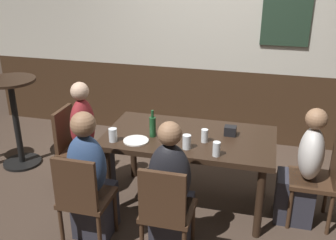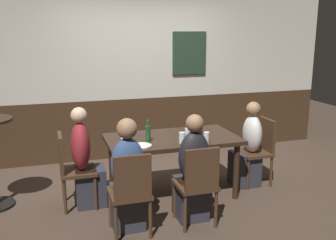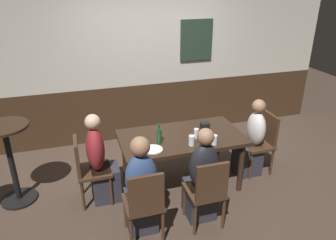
{
  "view_description": "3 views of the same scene",
  "coord_description": "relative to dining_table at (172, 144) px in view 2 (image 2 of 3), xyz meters",
  "views": [
    {
      "loc": [
        0.67,
        -3.33,
        2.3
      ],
      "look_at": [
        -0.19,
        -0.07,
        0.91
      ],
      "focal_mm": 42.37,
      "sensor_mm": 36.0,
      "label": 1
    },
    {
      "loc": [
        -1.4,
        -4.3,
        2.02
      ],
      "look_at": [
        -0.07,
        -0.05,
        0.97
      ],
      "focal_mm": 41.22,
      "sensor_mm": 36.0,
      "label": 2
    },
    {
      "loc": [
        -1.26,
        -3.48,
        2.61
      ],
      "look_at": [
        -0.17,
        0.03,
        0.97
      ],
      "focal_mm": 34.3,
      "sensor_mm": 36.0,
      "label": 3
    }
  ],
  "objects": [
    {
      "name": "ground_plane",
      "position": [
        0.0,
        0.0,
        -0.65
      ],
      "size": [
        12.0,
        12.0,
        0.0
      ],
      "primitive_type": "plane",
      "color": "#423328"
    },
    {
      "name": "wall_back",
      "position": [
        0.01,
        1.65,
        0.65
      ],
      "size": [
        6.4,
        0.13,
        2.6
      ],
      "color": "#3D2819",
      "rests_on": "ground_plane"
    },
    {
      "name": "dining_table",
      "position": [
        0.0,
        0.0,
        0.0
      ],
      "size": [
        1.6,
        0.87,
        0.74
      ],
      "color": "black",
      "rests_on": "ground_plane"
    },
    {
      "name": "chair_left_near",
      "position": [
        -0.7,
        -0.85,
        -0.16
      ],
      "size": [
        0.4,
        0.4,
        0.88
      ],
      "color": "#422B1C",
      "rests_on": "ground_plane"
    },
    {
      "name": "chair_mid_near",
      "position": [
        0.0,
        -0.85,
        -0.16
      ],
      "size": [
        0.4,
        0.4,
        0.88
      ],
      "color": "#422B1C",
      "rests_on": "ground_plane"
    },
    {
      "name": "chair_head_east",
      "position": [
        1.21,
        0.0,
        -0.16
      ],
      "size": [
        0.4,
        0.4,
        0.88
      ],
      "color": "#422B1C",
      "rests_on": "ground_plane"
    },
    {
      "name": "chair_head_west",
      "position": [
        -1.21,
        0.0,
        -0.16
      ],
      "size": [
        0.4,
        0.4,
        0.88
      ],
      "color": "#422B1C",
      "rests_on": "ground_plane"
    },
    {
      "name": "person_left_near",
      "position": [
        -0.7,
        -0.69,
        -0.15
      ],
      "size": [
        0.34,
        0.37,
        1.19
      ],
      "color": "#2D2D38",
      "rests_on": "ground_plane"
    },
    {
      "name": "person_mid_near",
      "position": [
        0.0,
        -0.69,
        -0.16
      ],
      "size": [
        0.34,
        0.37,
        1.18
      ],
      "color": "#2D2D38",
      "rests_on": "ground_plane"
    },
    {
      "name": "person_head_east",
      "position": [
        1.05,
        0.0,
        -0.19
      ],
      "size": [
        0.37,
        0.34,
        1.12
      ],
      "color": "#2D2D38",
      "rests_on": "ground_plane"
    },
    {
      "name": "person_head_west",
      "position": [
        -1.05,
        0.0,
        -0.16
      ],
      "size": [
        0.37,
        0.34,
        1.18
      ],
      "color": "#2D2D38",
      "rests_on": "ground_plane"
    },
    {
      "name": "tumbler_water",
      "position": [
        0.16,
        -0.1,
        0.14
      ],
      "size": [
        0.06,
        0.06,
        0.12
      ],
      "color": "silver",
      "rests_on": "dining_table"
    },
    {
      "name": "beer_glass_half",
      "position": [
        0.03,
        -0.27,
        0.14
      ],
      "size": [
        0.08,
        0.08,
        0.13
      ],
      "color": "silver",
      "rests_on": "dining_table"
    },
    {
      "name": "pint_glass_amber",
      "position": [
        -0.65,
        -0.3,
        0.14
      ],
      "size": [
        0.08,
        0.08,
        0.12
      ],
      "color": "silver",
      "rests_on": "dining_table"
    },
    {
      "name": "highball_clear",
      "position": [
        0.3,
        -0.34,
        0.14
      ],
      "size": [
        0.07,
        0.07,
        0.13
      ],
      "color": "silver",
      "rests_on": "dining_table"
    },
    {
      "name": "beer_bottle_green",
      "position": [
        -0.33,
        -0.1,
        0.19
      ],
      "size": [
        0.06,
        0.06,
        0.26
      ],
      "color": "#194723",
      "rests_on": "dining_table"
    },
    {
      "name": "plate_white_large",
      "position": [
        -0.45,
        -0.24,
        0.09
      ],
      "size": [
        0.23,
        0.23,
        0.01
      ],
      "primitive_type": "cylinder",
      "color": "white",
      "rests_on": "dining_table"
    },
    {
      "name": "condiment_caddy",
      "position": [
        0.37,
        0.11,
        0.13
      ],
      "size": [
        0.11,
        0.09,
        0.09
      ],
      "primitive_type": "cube",
      "color": "black",
      "rests_on": "dining_table"
    }
  ]
}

